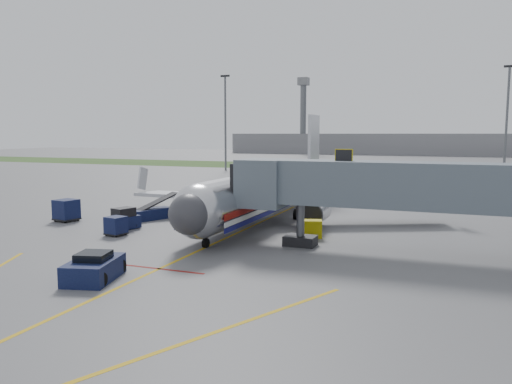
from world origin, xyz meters
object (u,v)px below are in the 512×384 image
(pushback_tug, at_px, (94,268))
(belt_loader, at_px, (152,213))
(airliner, at_px, (270,190))
(ramp_worker, at_px, (186,203))
(baggage_tug, at_px, (124,220))

(pushback_tug, xyz_separation_m, belt_loader, (-7.89, 17.73, -0.06))
(airliner, xyz_separation_m, ramp_worker, (-9.03, -0.04, -1.67))
(belt_loader, bearing_deg, pushback_tug, -66.01)
(airliner, bearing_deg, baggage_tug, -133.68)
(baggage_tug, bearing_deg, belt_loader, 96.81)
(airliner, relative_size, belt_loader, 7.26)
(pushback_tug, bearing_deg, belt_loader, 113.99)
(airliner, distance_m, baggage_tug, 13.70)
(baggage_tug, relative_size, belt_loader, 0.58)
(ramp_worker, bearing_deg, baggage_tug, -150.50)
(ramp_worker, bearing_deg, airliner, -58.25)
(airliner, height_order, pushback_tug, airliner)
(pushback_tug, relative_size, belt_loader, 0.84)
(airliner, xyz_separation_m, belt_loader, (-9.98, -4.72, -2.06))
(pushback_tug, distance_m, baggage_tug, 14.58)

